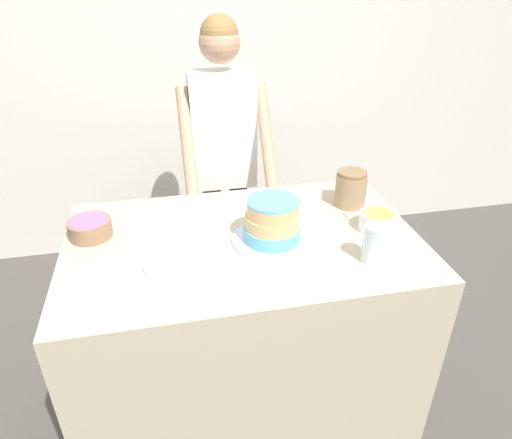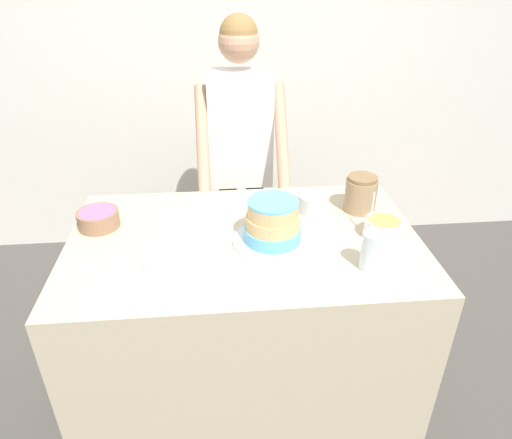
{
  "view_description": "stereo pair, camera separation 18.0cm",
  "coord_description": "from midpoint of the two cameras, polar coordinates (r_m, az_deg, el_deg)",
  "views": [
    {
      "loc": [
        -0.28,
        -1.12,
        1.95
      ],
      "look_at": [
        0.05,
        0.41,
        1.05
      ],
      "focal_mm": 32.0,
      "sensor_mm": 36.0,
      "label": 1
    },
    {
      "loc": [
        -0.1,
        -1.15,
        1.95
      ],
      "look_at": [
        0.05,
        0.41,
        1.05
      ],
      "focal_mm": 32.0,
      "sensor_mm": 36.0,
      "label": 2
    }
  ],
  "objects": [
    {
      "name": "cake",
      "position": [
        1.84,
        -0.78,
        -0.49
      ],
      "size": [
        0.33,
        0.33,
        0.19
      ],
      "color": "silver",
      "rests_on": "counter"
    },
    {
      "name": "counter",
      "position": [
        2.18,
        -3.89,
        -12.96
      ],
      "size": [
        1.46,
        0.91,
        0.94
      ],
      "color": "#C6B793",
      "rests_on": "ground_plane"
    },
    {
      "name": "frosting_bowl_yellow",
      "position": [
        1.98,
        12.47,
        -0.17
      ],
      "size": [
        0.16,
        0.16,
        0.19
      ],
      "color": "white",
      "rests_on": "counter"
    },
    {
      "name": "drinking_glass",
      "position": [
        1.75,
        11.67,
        -3.06
      ],
      "size": [
        0.08,
        0.08,
        0.15
      ],
      "color": "silver",
      "rests_on": "counter"
    },
    {
      "name": "stoneware_jar",
      "position": [
        2.14,
        9.42,
        3.76
      ],
      "size": [
        0.14,
        0.14,
        0.17
      ],
      "color": "#9E7F5B",
      "rests_on": "counter"
    },
    {
      "name": "frosting_bowl_white",
      "position": [
        2.11,
        3.74,
        2.52
      ],
      "size": [
        0.15,
        0.15,
        0.08
      ],
      "color": "silver",
      "rests_on": "counter"
    },
    {
      "name": "frosting_bowl_purple",
      "position": [
        2.04,
        -22.47,
        -1.01
      ],
      "size": [
        0.18,
        0.18,
        0.08
      ],
      "color": "#936B4C",
      "rests_on": "counter"
    },
    {
      "name": "person_baker",
      "position": [
        2.54,
        -6.16,
        9.43
      ],
      "size": [
        0.47,
        0.47,
        1.72
      ],
      "color": "#2D2D38",
      "rests_on": "ground_plane"
    },
    {
      "name": "wall_back",
      "position": [
        3.25,
        -8.76,
        17.98
      ],
      "size": [
        10.0,
        0.05,
        2.6
      ],
      "color": "silver",
      "rests_on": "ground_plane"
    },
    {
      "name": "ceramic_plate",
      "position": [
        1.78,
        -12.59,
        -5.27
      ],
      "size": [
        0.27,
        0.27,
        0.01
      ],
      "color": "silver",
      "rests_on": "counter"
    }
  ]
}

